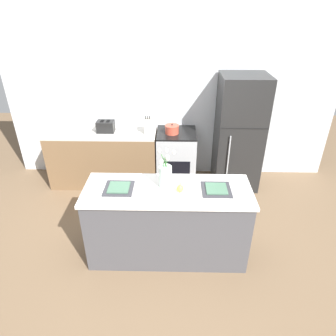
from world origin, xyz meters
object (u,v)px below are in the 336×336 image
at_px(plate_setting_left, 119,188).
at_px(knife_block, 148,126).
at_px(stove_range, 176,158).
at_px(toaster, 106,126).
at_px(pear_figurine, 180,188).
at_px(plate_setting_right, 216,189).
at_px(flower_vase, 165,175).
at_px(cooking_pot, 172,129).
at_px(refrigerator, 239,134).

xyz_separation_m(plate_setting_left, knife_block, (0.19, 1.56, 0.09)).
xyz_separation_m(stove_range, toaster, (-1.08, -0.00, 0.53)).
relative_size(plate_setting_left, knife_block, 1.14).
height_order(stove_range, toaster, toaster).
height_order(pear_figurine, plate_setting_right, pear_figurine).
relative_size(flower_vase, plate_setting_right, 1.39).
height_order(pear_figurine, cooking_pot, cooking_pot).
bearing_deg(stove_range, knife_block, -175.21).
bearing_deg(pear_figurine, flower_vase, 146.65).
bearing_deg(cooking_pot, pear_figurine, -86.32).
height_order(refrigerator, toaster, refrigerator).
relative_size(stove_range, pear_figurine, 7.54).
relative_size(pear_figurine, knife_block, 0.44).
relative_size(plate_setting_left, toaster, 1.10).
bearing_deg(refrigerator, plate_setting_left, -134.41).
bearing_deg(refrigerator, plate_setting_right, -108.40).
distance_m(flower_vase, cooking_pot, 1.50).
xyz_separation_m(stove_range, plate_setting_right, (0.42, -1.60, 0.46)).
distance_m(stove_range, plate_setting_left, 1.78).
distance_m(refrigerator, plate_setting_left, 2.24).
relative_size(refrigerator, pear_figurine, 14.88).
height_order(plate_setting_right, knife_block, knife_block).
bearing_deg(pear_figurine, plate_setting_right, 6.45).
distance_m(refrigerator, plate_setting_right, 1.69).
bearing_deg(stove_range, flower_vase, -94.61).
xyz_separation_m(pear_figurine, toaster, (-1.11, 1.64, 0.03)).
bearing_deg(plate_setting_left, cooking_pot, 70.65).
distance_m(refrigerator, pear_figurine, 1.88).
height_order(refrigerator, plate_setting_left, refrigerator).
xyz_separation_m(plate_setting_right, knife_block, (-0.85, 1.56, 0.09)).
distance_m(toaster, knife_block, 0.65).
distance_m(plate_setting_right, knife_block, 1.78).
bearing_deg(plate_setting_left, refrigerator, 45.59).
distance_m(pear_figurine, plate_setting_right, 0.39).
bearing_deg(plate_setting_right, cooking_pot, 107.36).
xyz_separation_m(refrigerator, plate_setting_left, (-1.57, -1.60, 0.03)).
bearing_deg(refrigerator, cooking_pot, -177.75).
relative_size(cooking_pot, knife_block, 0.78).
bearing_deg(stove_range, plate_setting_left, -111.12).
relative_size(flower_vase, toaster, 1.53).
bearing_deg(flower_vase, knife_block, 101.53).
height_order(pear_figurine, toaster, toaster).
bearing_deg(plate_setting_right, toaster, 133.18).
height_order(stove_range, plate_setting_right, plate_setting_right).
xyz_separation_m(plate_setting_left, plate_setting_right, (1.04, 0.00, 0.00)).
xyz_separation_m(plate_setting_right, cooking_pot, (-0.49, 1.56, 0.05)).
xyz_separation_m(flower_vase, pear_figurine, (0.16, -0.10, -0.10)).
height_order(stove_range, pear_figurine, pear_figurine).
bearing_deg(stove_range, pear_figurine, -88.84).
relative_size(stove_range, refrigerator, 0.51).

